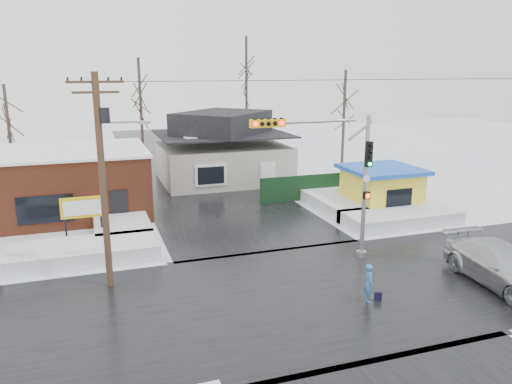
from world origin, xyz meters
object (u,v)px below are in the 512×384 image
object	(u,v)px
pedestrian	(369,283)
car	(503,266)
utility_pole	(104,169)
marquee_sign	(82,209)
kiosk	(381,189)
traffic_signal	(337,169)

from	to	relation	value
pedestrian	car	size ratio (longest dim) A/B	0.27
utility_pole	marquee_sign	size ratio (longest dim) A/B	3.53
kiosk	car	xyz separation A→B (m)	(-1.49, -11.85, -0.60)
pedestrian	car	distance (m)	6.28
car	kiosk	bearing A→B (deg)	86.33
kiosk	traffic_signal	bearing A→B (deg)	-135.16
marquee_sign	car	bearing A→B (deg)	-33.72
traffic_signal	marquee_sign	bearing A→B (deg)	150.28
utility_pole	pedestrian	world-z (taller)	utility_pole
kiosk	pedestrian	xyz separation A→B (m)	(-7.76, -11.40, -0.67)
kiosk	car	world-z (taller)	kiosk
marquee_sign	car	xyz separation A→B (m)	(17.01, -11.35, -1.06)
kiosk	car	distance (m)	11.96
pedestrian	car	world-z (taller)	car
marquee_sign	kiosk	world-z (taller)	kiosk
car	utility_pole	bearing A→B (deg)	164.93
car	traffic_signal	bearing A→B (deg)	142.64
utility_pole	pedestrian	xyz separation A→B (m)	(9.67, -4.91, -4.32)
marquee_sign	kiosk	xyz separation A→B (m)	(18.50, 0.50, -0.46)
marquee_sign	pedestrian	xyz separation A→B (m)	(10.74, -10.90, -1.13)
utility_pole	pedestrian	bearing A→B (deg)	-26.91
traffic_signal	utility_pole	world-z (taller)	utility_pole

